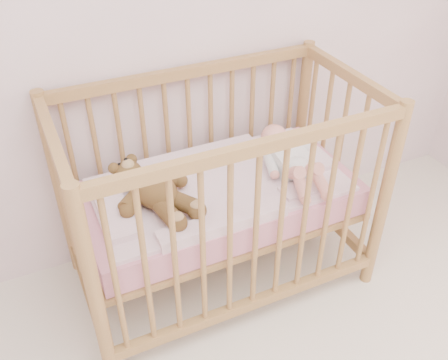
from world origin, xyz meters
TOP-DOWN VIEW (x-y plane):
  - crib at (0.22, 1.60)m, footprint 1.36×0.76m
  - mattress at (0.22, 1.60)m, footprint 1.22×0.62m
  - blanket at (0.22, 1.60)m, footprint 1.10×0.58m
  - baby at (0.56, 1.58)m, footprint 0.34×0.61m
  - teddy_bear at (-0.08, 1.58)m, footprint 0.52×0.61m

SIDE VIEW (x-z plane):
  - mattress at x=0.22m, z-range 0.42..0.55m
  - crib at x=0.22m, z-range 0.00..1.00m
  - blanket at x=0.22m, z-range 0.53..0.59m
  - baby at x=0.56m, z-range 0.57..0.70m
  - teddy_bear at x=-0.08m, z-range 0.57..0.72m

